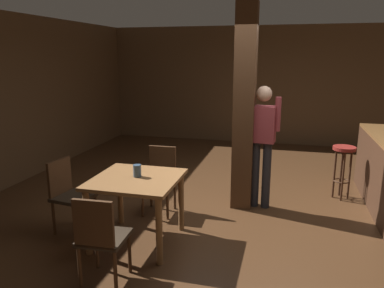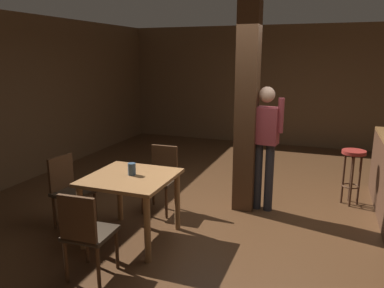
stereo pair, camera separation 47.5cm
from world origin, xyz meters
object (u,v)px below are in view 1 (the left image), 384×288
at_px(chair_south, 100,236).
at_px(napkin_cup, 137,171).
at_px(bar_counter, 384,172).
at_px(standing_person, 262,138).
at_px(dining_table, 137,189).
at_px(chair_west, 68,192).
at_px(bar_stool_near, 343,160).
at_px(chair_north, 160,176).

xyz_separation_m(chair_south, napkin_cup, (-0.01, 0.92, 0.34)).
bearing_deg(napkin_cup, bar_counter, 30.72).
bearing_deg(standing_person, napkin_cup, -133.59).
height_order(dining_table, bar_counter, bar_counter).
bearing_deg(napkin_cup, dining_table, -88.55).
height_order(dining_table, napkin_cup, napkin_cup).
height_order(dining_table, chair_west, chair_west).
xyz_separation_m(bar_counter, bar_stool_near, (-0.52, 0.22, 0.08)).
xyz_separation_m(dining_table, chair_south, (0.01, -0.89, -0.14)).
distance_m(napkin_cup, bar_counter, 3.48).
bearing_deg(chair_north, standing_person, 20.60).
bearing_deg(standing_person, bar_stool_near, 28.56).
xyz_separation_m(standing_person, bar_stool_near, (1.16, 0.63, -0.41)).
distance_m(chair_north, napkin_cup, 0.93).
relative_size(dining_table, standing_person, 0.55).
xyz_separation_m(dining_table, chair_west, (-0.91, 0.04, -0.14)).
bearing_deg(bar_counter, dining_table, -148.74).
height_order(chair_south, napkin_cup, napkin_cup).
bearing_deg(standing_person, chair_north, -159.40).
height_order(chair_south, bar_counter, bar_counter).
height_order(dining_table, bar_stool_near, bar_stool_near).
bearing_deg(chair_north, bar_stool_near, 24.45).
relative_size(chair_south, napkin_cup, 6.40).
bearing_deg(napkin_cup, standing_person, 46.41).
bearing_deg(chair_west, bar_stool_near, 30.51).
bearing_deg(dining_table, bar_stool_near, 39.57).
bearing_deg(chair_west, standing_person, 31.51).
relative_size(chair_west, bar_stool_near, 1.11).
height_order(chair_west, bar_stool_near, chair_west).
relative_size(chair_south, bar_stool_near, 1.11).
relative_size(chair_north, bar_stool_near, 1.11).
relative_size(napkin_cup, standing_person, 0.08).
bearing_deg(bar_stool_near, standing_person, -151.44).
bearing_deg(dining_table, chair_south, -89.54).
distance_m(dining_table, standing_person, 1.93).
relative_size(chair_south, standing_person, 0.52).
relative_size(dining_table, napkin_cup, 6.85).
distance_m(chair_west, napkin_cup, 0.97).
bearing_deg(bar_stool_near, napkin_cup, -140.96).
height_order(bar_counter, bar_stool_near, bar_counter).
relative_size(chair_north, standing_person, 0.52).
height_order(chair_west, bar_counter, bar_counter).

